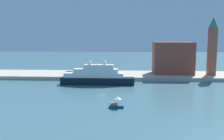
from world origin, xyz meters
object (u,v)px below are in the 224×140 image
Objects in this scene: large_yacht at (96,77)px; mooring_bollard at (97,76)px; bell_tower at (212,44)px; parked_car at (70,73)px; harbor_building at (173,58)px; person_figure at (77,74)px; small_motorboat at (117,103)px.

mooring_bollard is at bearing 96.17° from large_yacht.
bell_tower is at bearing 8.34° from mooring_bollard.
large_yacht is 19.59m from parked_car.
large_yacht is 6.13× the size of parked_car.
mooring_bollard is at bearing -161.54° from harbor_building.
large_yacht is 15.09× the size of person_figure.
small_motorboat is at bearing -66.27° from person_figure.
small_motorboat is 43.18m from person_figure.
harbor_building is 9.40× the size of person_figure.
parked_car is (-21.25, 44.35, 0.90)m from small_motorboat.
harbor_building is at bearing 166.24° from bell_tower.
harbor_building is 3.82× the size of parked_car.
harbor_building is at bearing 18.46° from mooring_bollard.
parked_car is at bearing -173.53° from harbor_building.
harbor_building is at bearing 32.98° from large_yacht.
bell_tower is 5.45× the size of parked_car.
person_figure is 8.07m from mooring_bollard.
large_yacht is 49.18m from bell_tower.
large_yacht reaches higher than person_figure.
mooring_bollard is (-0.99, 9.19, -1.04)m from large_yacht.
bell_tower reaches higher than small_motorboat.
person_figure is at bearing 113.73° from small_motorboat.
large_yacht reaches higher than small_motorboat.
person_figure is (3.88, -4.84, 0.24)m from parked_car.
parked_car reaches higher than mooring_bollard.
harbor_building reaches higher than small_motorboat.
bell_tower reaches higher than mooring_bollard.
large_yacht is 36.38m from harbor_building.
bell_tower reaches higher than parked_car.
bell_tower is (14.92, -3.65, 6.10)m from harbor_building.
small_motorboat is 54.33m from harbor_building.
person_figure is (-39.23, -9.73, -5.84)m from harbor_building.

